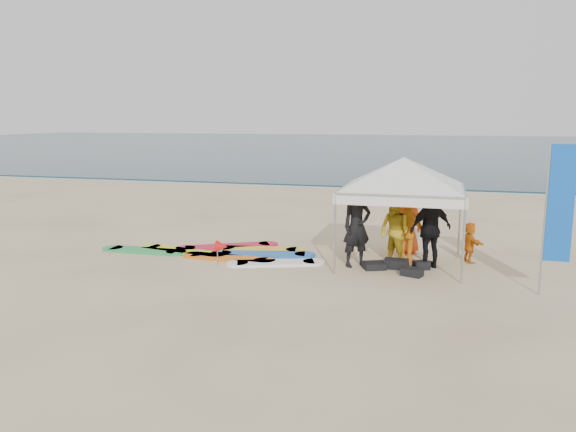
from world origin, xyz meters
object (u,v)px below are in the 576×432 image
(person_orange_a, at_px, (409,226))
(person_orange_b, at_px, (407,222))
(person_yellow, at_px, (395,232))
(feather_flag, at_px, (559,206))
(person_seated, at_px, (470,242))
(person_black_a, at_px, (357,226))
(surfboard_spread, at_px, (225,253))
(canopy_tent, at_px, (404,158))
(person_black_b, at_px, (431,229))
(marker_pennant, at_px, (222,247))

(person_orange_a, bearing_deg, person_orange_b, -54.86)
(person_yellow, bearing_deg, feather_flag, 13.59)
(person_yellow, distance_m, person_seated, 1.98)
(person_black_a, bearing_deg, surfboard_spread, 138.95)
(person_yellow, height_order, canopy_tent, canopy_tent)
(person_seated, xyz_separation_m, canopy_tent, (-1.62, -0.55, 2.09))
(person_orange_a, distance_m, person_black_b, 0.70)
(person_black_a, distance_m, surfboard_spread, 3.61)
(person_orange_b, distance_m, marker_pennant, 4.91)
(marker_pennant, bearing_deg, person_orange_a, 21.27)
(surfboard_spread, bearing_deg, feather_flag, -11.19)
(person_yellow, relative_size, canopy_tent, 0.43)
(person_orange_a, distance_m, person_orange_b, 0.91)
(person_black_a, xyz_separation_m, marker_pennant, (-3.09, -0.90, -0.49))
(person_orange_b, distance_m, feather_flag, 4.30)
(person_orange_a, bearing_deg, person_yellow, 86.92)
(feather_flag, bearing_deg, person_black_a, 163.45)
(person_orange_b, bearing_deg, feather_flag, 106.80)
(person_orange_a, xyz_separation_m, person_orange_b, (-0.09, 0.90, -0.08))
(person_yellow, xyz_separation_m, marker_pennant, (-3.95, -1.18, -0.34))
(canopy_tent, xyz_separation_m, surfboard_spread, (-4.49, -0.28, -2.55))
(person_orange_b, xyz_separation_m, person_seated, (1.55, -0.56, -0.33))
(person_orange_b, bearing_deg, surfboard_spread, -12.80)
(person_black_a, relative_size, person_seated, 1.96)
(person_seated, distance_m, surfboard_spread, 6.18)
(feather_flag, distance_m, surfboard_spread, 7.95)
(person_orange_a, bearing_deg, canopy_tent, 81.27)
(person_black_a, relative_size, person_black_b, 1.04)
(person_orange_a, distance_m, canopy_tent, 1.69)
(canopy_tent, bearing_deg, feather_flag, -29.83)
(person_orange_a, xyz_separation_m, marker_pennant, (-4.26, -1.66, -0.42))
(person_orange_a, relative_size, feather_flag, 0.58)
(feather_flag, xyz_separation_m, marker_pennant, (-7.21, 0.32, -1.34))
(person_black_a, bearing_deg, person_yellow, -18.55)
(person_orange_a, height_order, person_black_b, person_black_b)
(person_orange_a, distance_m, marker_pennant, 4.59)
(person_black_b, bearing_deg, canopy_tent, -57.40)
(marker_pennant, bearing_deg, person_black_b, 14.00)
(person_black_b, relative_size, person_seated, 1.88)
(person_yellow, distance_m, person_orange_b, 1.39)
(person_black_a, bearing_deg, person_orange_b, 20.21)
(person_black_a, bearing_deg, marker_pennant, 159.80)
(person_black_a, bearing_deg, feather_flag, -53.04)
(person_black_a, height_order, person_orange_a, person_black_a)
(person_orange_a, height_order, person_orange_b, person_orange_a)
(person_orange_a, distance_m, person_seated, 1.56)
(person_orange_a, relative_size, marker_pennant, 2.86)
(person_black_b, xyz_separation_m, person_seated, (0.94, 0.81, -0.44))
(canopy_tent, bearing_deg, person_seated, 18.59)
(person_black_a, relative_size, feather_flag, 0.63)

